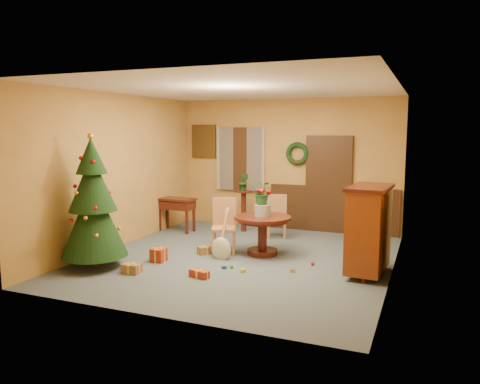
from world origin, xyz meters
The scene contains 21 objects.
room_envelope centered at (0.21, 2.70, 1.12)m, with size 5.50×5.50×5.50m.
dining_table centered at (0.26, 0.39, 0.49)m, with size 1.01×1.01×0.70m.
urn centered at (0.26, 0.39, 0.80)m, with size 0.29×0.29×0.21m, color slate.
centerpiece_plant centered at (0.26, 0.39, 1.12)m, with size 0.38×0.33×0.42m, color #1E4C23.
chair_near centered at (-0.43, 0.26, 0.53)m, with size 0.56×0.56×0.99m.
chair_far centered at (0.12, 1.67, 0.50)m, with size 0.50×0.50×0.93m.
guitar centered at (-0.30, -0.16, 0.43)m, with size 0.37×0.17×0.86m, color beige, non-canonical shape.
plant_stand centered at (-0.78, 2.06, 0.56)m, with size 0.35×0.35×0.90m.
stand_plant centered at (-0.78, 2.06, 1.09)m, with size 0.21×0.17×0.39m, color #19471E.
christmas_tree centered at (-2.00, -1.37, 1.03)m, with size 1.05×1.05×2.17m.
writing_desk centered at (-2.14, 1.51, 0.55)m, with size 0.85×0.46×0.73m.
sideboard centered at (2.15, -0.09, 0.74)m, with size 0.66×1.12×1.38m.
gift_a centered at (-1.27, -1.42, 0.07)m, with size 0.29×0.22×0.15m.
gift_b centered at (-1.22, -0.71, 0.11)m, with size 0.23×0.23×0.23m.
gift_c centered at (-0.71, 0.04, 0.07)m, with size 0.30×0.31×0.14m.
gift_d centered at (-0.19, -1.22, 0.06)m, with size 0.34×0.20×0.11m.
toy_a centered at (-0.02, -0.67, 0.03)m, with size 0.08×0.05×0.05m, color #233C9B.
toy_b centered at (0.08, -0.60, 0.03)m, with size 0.06×0.06×0.06m, color #24872C.
toy_c centered at (0.33, -0.73, 0.03)m, with size 0.08×0.05×0.05m, color gold.
toy_d centered at (1.26, 0.05, 0.03)m, with size 0.06×0.06×0.06m, color #B90C0D.
toy_e centered at (1.05, -0.43, 0.03)m, with size 0.08×0.05×0.05m, color gold.
Camera 1 is at (2.98, -7.33, 2.23)m, focal length 35.00 mm.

